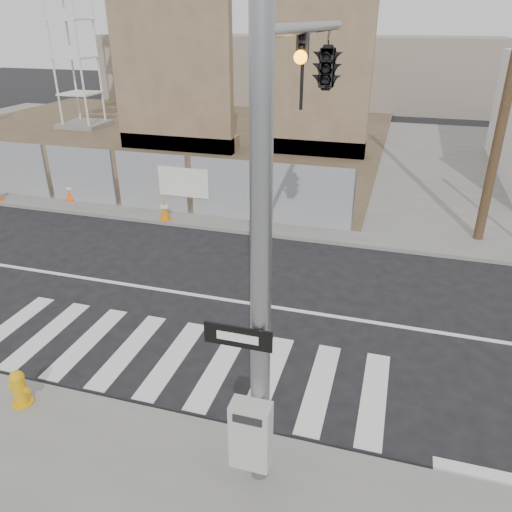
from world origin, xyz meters
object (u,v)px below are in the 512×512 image
(signal_pole, at_px, (309,121))
(traffic_cone_c, at_px, (70,191))
(fire_hydrant, at_px, (19,388))
(traffic_cone_d, at_px, (165,210))

(signal_pole, height_order, traffic_cone_c, signal_pole)
(fire_hydrant, height_order, traffic_cone_c, traffic_cone_c)
(fire_hydrant, distance_m, traffic_cone_c, 11.18)
(signal_pole, distance_m, traffic_cone_d, 9.63)
(traffic_cone_c, relative_size, traffic_cone_d, 1.00)
(signal_pole, relative_size, traffic_cone_d, 10.06)
(signal_pole, xyz_separation_m, fire_hydrant, (-4.40, -2.50, -4.32))
(traffic_cone_d, bearing_deg, traffic_cone_c, 168.84)
(traffic_cone_d, bearing_deg, signal_pole, -46.72)
(signal_pole, xyz_separation_m, traffic_cone_c, (-10.12, 7.10, -4.32))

